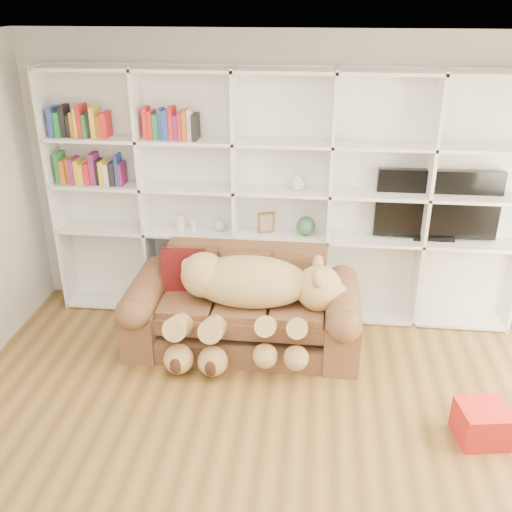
# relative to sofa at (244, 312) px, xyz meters

# --- Properties ---
(floor) EXTENTS (5.00, 5.00, 0.00)m
(floor) POSITION_rel_sofa_xyz_m (0.29, -1.70, -0.33)
(floor) COLOR brown
(floor) RESTS_ON ground
(ceiling) EXTENTS (5.00, 5.00, 0.00)m
(ceiling) POSITION_rel_sofa_xyz_m (0.29, -1.70, 2.37)
(ceiling) COLOR white
(ceiling) RESTS_ON wall_back
(wall_back) EXTENTS (5.00, 0.02, 2.70)m
(wall_back) POSITION_rel_sofa_xyz_m (0.29, 0.80, 1.02)
(wall_back) COLOR silver
(wall_back) RESTS_ON floor
(bookshelf) EXTENTS (4.43, 0.35, 2.40)m
(bookshelf) POSITION_rel_sofa_xyz_m (0.05, 0.66, 0.98)
(bookshelf) COLOR white
(bookshelf) RESTS_ON floor
(sofa) EXTENTS (2.07, 0.89, 0.87)m
(sofa) POSITION_rel_sofa_xyz_m (0.00, 0.00, 0.00)
(sofa) COLOR brown
(sofa) RESTS_ON floor
(teddy_bear) EXTENTS (1.55, 0.85, 0.90)m
(teddy_bear) POSITION_rel_sofa_xyz_m (0.08, -0.17, 0.28)
(teddy_bear) COLOR tan
(teddy_bear) RESTS_ON sofa
(throw_pillow) EXTENTS (0.43, 0.28, 0.43)m
(throw_pillow) POSITION_rel_sofa_xyz_m (-0.57, 0.14, 0.32)
(throw_pillow) COLOR #5D1010
(throw_pillow) RESTS_ON sofa
(gift_box) EXTENTS (0.39, 0.37, 0.27)m
(gift_box) POSITION_rel_sofa_xyz_m (1.88, -1.06, -0.19)
(gift_box) COLOR red
(gift_box) RESTS_ON floor
(tv) EXTENTS (1.12, 0.18, 0.66)m
(tv) POSITION_rel_sofa_xyz_m (1.72, 0.65, 0.87)
(tv) COLOR black
(tv) RESTS_ON bookshelf
(picture_frame) EXTENTS (0.16, 0.08, 0.20)m
(picture_frame) POSITION_rel_sofa_xyz_m (0.15, 0.60, 0.65)
(picture_frame) COLOR brown
(picture_frame) RESTS_ON bookshelf
(green_vase) EXTENTS (0.18, 0.18, 0.18)m
(green_vase) POSITION_rel_sofa_xyz_m (0.53, 0.60, 0.63)
(green_vase) COLOR #32613D
(green_vase) RESTS_ON bookshelf
(figurine_tall) EXTENTS (0.09, 0.09, 0.15)m
(figurine_tall) POSITION_rel_sofa_xyz_m (-0.69, 0.60, 0.61)
(figurine_tall) COLOR silver
(figurine_tall) RESTS_ON bookshelf
(figurine_short) EXTENTS (0.08, 0.08, 0.12)m
(figurine_short) POSITION_rel_sofa_xyz_m (-0.57, 0.60, 0.59)
(figurine_short) COLOR silver
(figurine_short) RESTS_ON bookshelf
(snow_globe) EXTENTS (0.11, 0.11, 0.11)m
(snow_globe) POSITION_rel_sofa_xyz_m (-0.31, 0.60, 0.60)
(snow_globe) COLOR silver
(snow_globe) RESTS_ON bookshelf
(shelf_vase) EXTENTS (0.21, 0.21, 0.17)m
(shelf_vase) POSITION_rel_sofa_xyz_m (0.43, 0.60, 1.07)
(shelf_vase) COLOR beige
(shelf_vase) RESTS_ON bookshelf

